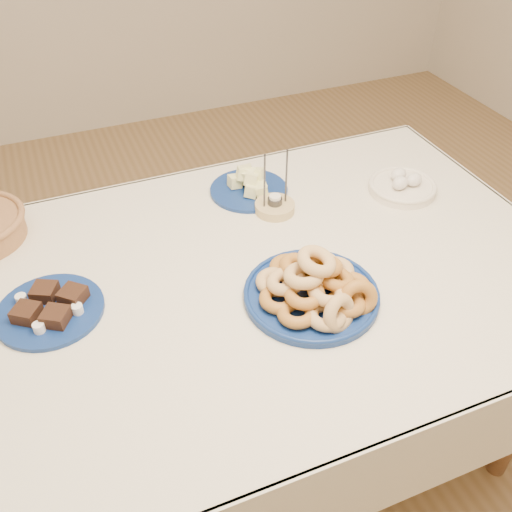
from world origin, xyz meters
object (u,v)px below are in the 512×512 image
Objects in this scene: egg_bowl at (403,186)px; candle_holder at (275,206)px; donut_platter at (314,288)px; melon_plate at (249,186)px; brownie_plate at (50,309)px; dining_table at (249,304)px.

candle_holder is at bearing 172.33° from egg_bowl.
candle_holder is at bearing 80.43° from donut_platter.
melon_plate is at bearing 157.77° from egg_bowl.
donut_platter reaches higher than brownie_plate.
melon_plate is at bearing 104.18° from candle_holder.
dining_table is at bearing -126.98° from candle_holder.
melon_plate is at bearing 67.93° from dining_table.
melon_plate reaches higher than brownie_plate.
dining_table is 4.24× the size of donut_platter.
donut_platter is at bearing -99.57° from candle_holder.
dining_table is 6.08× the size of melon_plate.
egg_bowl is at bearing -22.23° from melon_plate.
donut_platter is 1.21× the size of brownie_plate.
melon_plate is 0.84× the size of brownie_plate.
donut_platter is 0.50m from melon_plate.
dining_table is at bearing -5.95° from brownie_plate.
egg_bowl is at bearing -7.67° from candle_holder.
egg_bowl reaches higher than brownie_plate.
melon_plate is (0.14, 0.36, 0.13)m from dining_table.
brownie_plate reaches higher than dining_table.
donut_platter is 0.38m from candle_holder.
candle_holder reaches higher than brownie_plate.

